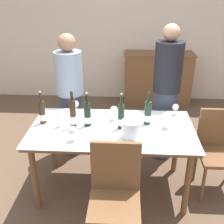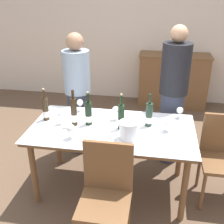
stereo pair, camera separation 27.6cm
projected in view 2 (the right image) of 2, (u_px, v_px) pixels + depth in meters
The scene contains 20 objects.
ground_plane at pixel (112, 187), 3.16m from camera, with size 12.00×12.00×0.00m, color brown.
back_wall at pixel (138, 24), 5.00m from camera, with size 8.00×0.10×2.80m.
sideboard_cabinet at pixel (173, 81), 5.03m from camera, with size 1.22×0.46×0.95m.
dining_table at pixel (112, 135), 2.87m from camera, with size 1.66×0.89×0.75m.
ice_bucket at pixel (129, 130), 2.61m from camera, with size 0.18×0.18×0.18m.
wine_bottle_0 at pixel (88, 114), 2.87m from camera, with size 0.07×0.07×0.36m.
wine_bottle_1 at pixel (121, 117), 2.78m from camera, with size 0.07×0.07×0.37m.
wine_bottle_2 at pixel (149, 115), 2.84m from camera, with size 0.07×0.07×0.35m.
wine_bottle_3 at pixel (46, 109), 2.96m from camera, with size 0.07×0.07×0.35m.
wine_bottle_4 at pixel (74, 113), 2.84m from camera, with size 0.07×0.07×0.38m.
wine_glass_0 at pixel (180, 111), 3.01m from camera, with size 0.07×0.07×0.13m.
wine_glass_1 at pixel (167, 123), 2.74m from camera, with size 0.08×0.08×0.14m.
wine_glass_2 at pixel (80, 103), 3.17m from camera, with size 0.07×0.07×0.14m.
wine_glass_3 at pixel (70, 129), 2.61m from camera, with size 0.09×0.09×0.15m.
wine_glass_4 at pixel (61, 115), 2.88m from camera, with size 0.07×0.07×0.15m.
wine_glass_5 at pixel (116, 111), 2.96m from camera, with size 0.08×0.08×0.16m.
chair_near_front at pixel (106, 190), 2.32m from camera, with size 0.42×0.42×0.94m.
chair_right_end at pixel (223, 153), 2.84m from camera, with size 0.42×0.42×0.91m.
person_host at pixel (78, 96), 3.56m from camera, with size 0.33×0.33×1.57m.
person_guest_left at pixel (173, 98), 3.33m from camera, with size 0.33×0.33×1.69m.
Camera 2 is at (0.42, -2.46, 2.12)m, focal length 45.00 mm.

